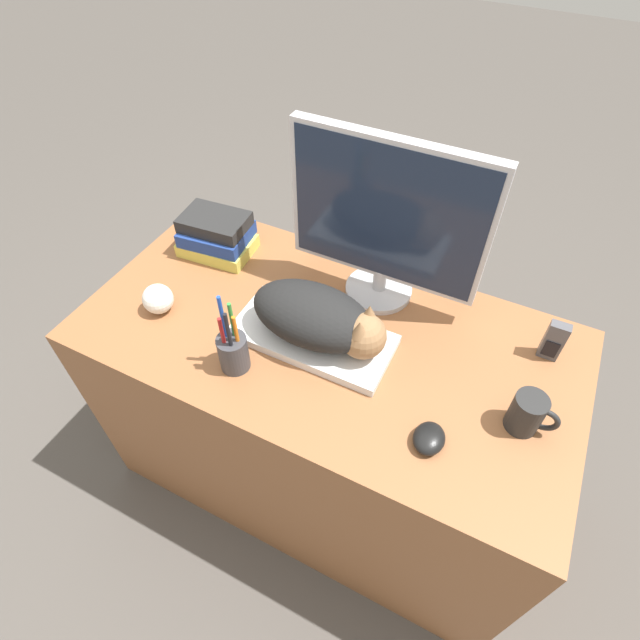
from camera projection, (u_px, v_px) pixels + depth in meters
ground_plane at (280, 551)px, 1.60m from camera, size 12.00×12.00×0.00m
desk at (325, 412)px, 1.52m from camera, size 1.25×0.64×0.73m
keyboard at (313, 337)px, 1.23m from camera, size 0.39×0.18×0.02m
cat at (321, 318)px, 1.17m from camera, size 0.34×0.17×0.13m
monitor at (387, 220)px, 1.18m from camera, size 0.49×0.18×0.44m
computer_mouse at (429, 438)px, 1.04m from camera, size 0.07×0.08×0.03m
coffee_mug at (528, 414)px, 1.04m from camera, size 0.10×0.07×0.10m
pen_cup at (233, 351)px, 1.15m from camera, size 0.07×0.07×0.22m
baseball at (158, 299)px, 1.28m from camera, size 0.08×0.08×0.08m
phone at (554, 341)px, 1.17m from camera, size 0.05×0.03×0.11m
book_stack at (217, 235)px, 1.43m from camera, size 0.21×0.17×0.12m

